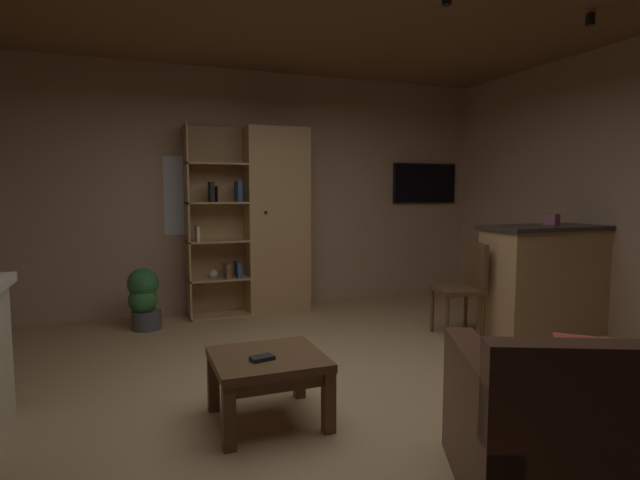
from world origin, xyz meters
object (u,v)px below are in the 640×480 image
object	(u,v)px
dining_chair	(465,283)
table_book_0	(262,358)
potted_floor_plant	(144,297)
tissue_box	(552,219)
wall_mounted_tv	(425,183)
kitchen_bar_counter	(554,279)
coffee_table	(268,368)
bookshelf_cabinet	(269,221)

from	to	relation	value
dining_chair	table_book_0	bearing A→B (deg)	-153.19
potted_floor_plant	tissue_box	bearing A→B (deg)	-21.77
wall_mounted_tv	kitchen_bar_counter	bearing A→B (deg)	-85.10
tissue_box	potted_floor_plant	size ratio (longest dim) A/B	0.19
coffee_table	bookshelf_cabinet	bearing A→B (deg)	74.76
dining_chair	potted_floor_plant	bearing A→B (deg)	154.89
kitchen_bar_counter	table_book_0	distance (m)	3.37
table_book_0	bookshelf_cabinet	bearing A→B (deg)	74.15
tissue_box	coffee_table	bearing A→B (deg)	-163.37
dining_chair	potted_floor_plant	distance (m)	3.24
coffee_table	wall_mounted_tv	size ratio (longest dim) A/B	0.70
tissue_box	coffee_table	distance (m)	3.40
dining_chair	wall_mounted_tv	size ratio (longest dim) A/B	0.97
dining_chair	kitchen_bar_counter	bearing A→B (deg)	-13.24
wall_mounted_tv	coffee_table	bearing A→B (deg)	-135.00
kitchen_bar_counter	potted_floor_plant	size ratio (longest dim) A/B	2.37
table_book_0	dining_chair	distance (m)	2.61
coffee_table	wall_mounted_tv	distance (m)	4.40
table_book_0	dining_chair	bearing A→B (deg)	26.81
table_book_0	wall_mounted_tv	xyz separation A→B (m)	(3.05, 3.07, 1.09)
dining_chair	wall_mounted_tv	distance (m)	2.26
kitchen_bar_counter	wall_mounted_tv	xyz separation A→B (m)	(-0.18, 2.11, 0.98)
dining_chair	bookshelf_cabinet	bearing A→B (deg)	131.97
table_book_0	coffee_table	bearing A→B (deg)	54.76
table_book_0	wall_mounted_tv	distance (m)	4.47
coffee_table	potted_floor_plant	xyz separation A→B (m)	(-0.65, 2.47, -0.00)
kitchen_bar_counter	coffee_table	distance (m)	3.31
bookshelf_cabinet	potted_floor_plant	distance (m)	1.62
table_book_0	potted_floor_plant	bearing A→B (deg)	103.26
kitchen_bar_counter	tissue_box	size ratio (longest dim) A/B	12.52
kitchen_bar_counter	potted_floor_plant	xyz separation A→B (m)	(-3.83, 1.59, -0.21)
wall_mounted_tv	dining_chair	bearing A→B (deg)	-110.84
kitchen_bar_counter	bookshelf_cabinet	bearing A→B (deg)	141.88
kitchen_bar_counter	tissue_box	bearing A→B (deg)	98.06
potted_floor_plant	kitchen_bar_counter	bearing A→B (deg)	-22.48
dining_chair	tissue_box	bearing A→B (deg)	-9.77
bookshelf_cabinet	table_book_0	distance (m)	3.04
coffee_table	potted_floor_plant	world-z (taller)	potted_floor_plant
tissue_box	table_book_0	distance (m)	3.45
tissue_box	coffee_table	xyz separation A→B (m)	(-3.17, -0.95, -0.80)
kitchen_bar_counter	wall_mounted_tv	bearing A→B (deg)	94.90
table_book_0	wall_mounted_tv	bearing A→B (deg)	45.21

